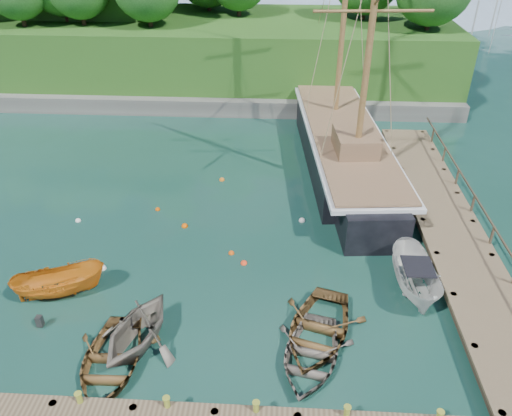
{
  "coord_description": "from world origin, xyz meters",
  "views": [
    {
      "loc": [
        2.6,
        -15.56,
        15.22
      ],
      "look_at": [
        1.39,
        5.39,
        2.0
      ],
      "focal_mm": 35.0,
      "sensor_mm": 36.0,
      "label": 1
    }
  ],
  "objects_px": {
    "rowboat_1": "(140,344)",
    "rowboat_2": "(317,337)",
    "rowboat_0": "(111,368)",
    "cabin_boat_white": "(413,291)",
    "rowboat_3": "(309,362)",
    "motorboat_orange": "(63,295)",
    "schooner": "(343,150)"
  },
  "relations": [
    {
      "from": "rowboat_3",
      "to": "cabin_boat_white",
      "type": "xyz_separation_m",
      "value": [
        4.82,
        4.34,
        0.0
      ]
    },
    {
      "from": "motorboat_orange",
      "to": "schooner",
      "type": "bearing_deg",
      "value": -63.71
    },
    {
      "from": "rowboat_1",
      "to": "schooner",
      "type": "relative_size",
      "value": 0.16
    },
    {
      "from": "rowboat_1",
      "to": "rowboat_2",
      "type": "bearing_deg",
      "value": 23.64
    },
    {
      "from": "rowboat_0",
      "to": "motorboat_orange",
      "type": "height_order",
      "value": "motorboat_orange"
    },
    {
      "from": "rowboat_3",
      "to": "rowboat_2",
      "type": "bearing_deg",
      "value": 88.12
    },
    {
      "from": "rowboat_3",
      "to": "motorboat_orange",
      "type": "relative_size",
      "value": 1.07
    },
    {
      "from": "rowboat_0",
      "to": "schooner",
      "type": "xyz_separation_m",
      "value": [
        10.2,
        17.45,
        1.05
      ]
    },
    {
      "from": "cabin_boat_white",
      "to": "schooner",
      "type": "relative_size",
      "value": 0.18
    },
    {
      "from": "rowboat_3",
      "to": "rowboat_1",
      "type": "bearing_deg",
      "value": -171.05
    },
    {
      "from": "rowboat_3",
      "to": "schooner",
      "type": "relative_size",
      "value": 0.17
    },
    {
      "from": "rowboat_0",
      "to": "schooner",
      "type": "height_order",
      "value": "schooner"
    },
    {
      "from": "rowboat_3",
      "to": "motorboat_orange",
      "type": "distance_m",
      "value": 11.4
    },
    {
      "from": "rowboat_0",
      "to": "schooner",
      "type": "distance_m",
      "value": 20.24
    },
    {
      "from": "rowboat_1",
      "to": "schooner",
      "type": "bearing_deg",
      "value": 77.09
    },
    {
      "from": "rowboat_2",
      "to": "cabin_boat_white",
      "type": "bearing_deg",
      "value": 51.45
    },
    {
      "from": "rowboat_1",
      "to": "rowboat_3",
      "type": "distance_m",
      "value": 6.75
    },
    {
      "from": "rowboat_1",
      "to": "motorboat_orange",
      "type": "distance_m",
      "value": 5.0
    },
    {
      "from": "schooner",
      "to": "rowboat_3",
      "type": "bearing_deg",
      "value": -104.11
    },
    {
      "from": "motorboat_orange",
      "to": "schooner",
      "type": "height_order",
      "value": "schooner"
    },
    {
      "from": "rowboat_1",
      "to": "cabin_boat_white",
      "type": "distance_m",
      "value": 12.17
    },
    {
      "from": "rowboat_0",
      "to": "rowboat_1",
      "type": "xyz_separation_m",
      "value": [
        0.78,
        1.22,
        0.0
      ]
    },
    {
      "from": "rowboat_0",
      "to": "rowboat_3",
      "type": "height_order",
      "value": "rowboat_0"
    },
    {
      "from": "rowboat_2",
      "to": "motorboat_orange",
      "type": "bearing_deg",
      "value": -172.27
    },
    {
      "from": "rowboat_1",
      "to": "rowboat_3",
      "type": "height_order",
      "value": "rowboat_1"
    },
    {
      "from": "rowboat_0",
      "to": "rowboat_2",
      "type": "bearing_deg",
      "value": 13.25
    },
    {
      "from": "rowboat_0",
      "to": "cabin_boat_white",
      "type": "distance_m",
      "value": 13.33
    },
    {
      "from": "rowboat_2",
      "to": "cabin_boat_white",
      "type": "relative_size",
      "value": 1.05
    },
    {
      "from": "rowboat_1",
      "to": "rowboat_2",
      "type": "xyz_separation_m",
      "value": [
        7.08,
        0.8,
        0.0
      ]
    },
    {
      "from": "motorboat_orange",
      "to": "rowboat_2",
      "type": "bearing_deg",
      "value": -118.03
    },
    {
      "from": "motorboat_orange",
      "to": "schooner",
      "type": "xyz_separation_m",
      "value": [
        13.64,
        13.55,
        1.05
      ]
    },
    {
      "from": "rowboat_0",
      "to": "cabin_boat_white",
      "type": "bearing_deg",
      "value": 21.17
    }
  ]
}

